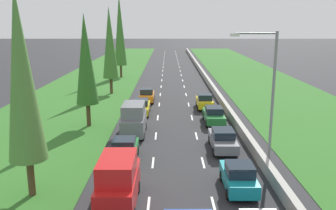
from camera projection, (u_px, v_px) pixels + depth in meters
The scene contains 19 objects.
ground_plane at pixel (172, 78), 62.89m from camera, with size 300.00×300.00×0.00m, color #28282B.
grass_verge_left at pixel (100, 78), 62.87m from camera, with size 14.00×140.00×0.04m, color #2D6623.
grass_verge_right at pixel (253, 78), 62.90m from camera, with size 14.00×140.00×0.04m, color #2D6623.
median_barrier at pixel (204, 75), 62.80m from camera, with size 0.44×120.00×0.85m, color #9E9B93.
lane_markings at pixel (172, 78), 62.89m from camera, with size 3.64×116.00×0.01m.
teal_hatchback_right_lane at pixel (238, 177), 20.66m from camera, with size 1.74×3.90×1.72m.
grey_sedan_right_lane at pixel (222, 139), 27.30m from camera, with size 1.82×4.50×1.64m.
green_sedan_right_lane at pixel (213, 115), 34.48m from camera, with size 1.82×4.50×1.64m.
yellow_hatchback_right_lane at pixel (204, 101), 40.29m from camera, with size 1.74×3.90×1.72m.
red_van_left_lane at pixel (118, 182), 18.76m from camera, with size 1.96×4.90×2.82m.
green_hatchback_left_lane at pixel (124, 150), 25.04m from camera, with size 1.74×3.90×1.72m.
grey_van_left_lane at pixel (133, 119), 30.80m from camera, with size 1.96×4.90×2.82m.
yellow_sedan_left_lane at pixel (141, 107), 37.80m from camera, with size 1.82×4.50×1.64m.
orange_hatchback_left_lane at pixel (146, 95), 43.58m from camera, with size 1.74×3.90×1.72m.
poplar_tree_nearest at pixel (21, 76), 18.68m from camera, with size 2.09×2.09×11.52m.
poplar_tree_second at pixel (85, 60), 32.25m from camera, with size 2.06×2.06×10.40m.
poplar_tree_third at pixel (109, 43), 47.31m from camera, with size 2.09×2.09×11.60m.
poplar_tree_fourth at pixel (119, 31), 61.25m from camera, with size 2.15×2.15×14.18m.
street_light_mast at pixel (268, 87), 24.35m from camera, with size 3.20×0.28×9.00m.
Camera 1 is at (-0.70, -2.34, 9.59)m, focal length 38.17 mm.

